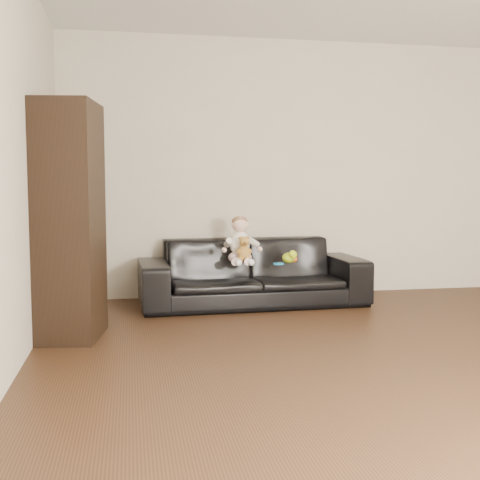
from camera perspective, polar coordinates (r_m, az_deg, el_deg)
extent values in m
plane|color=#382213|center=(3.92, 18.19, -11.79)|extent=(5.50, 5.50, 0.00)
plane|color=beige|center=(6.30, 6.42, 6.72)|extent=(5.00, 0.00, 5.00)
imported|color=black|center=(5.71, 1.17, -3.06)|extent=(2.14, 0.90, 0.62)
cube|color=black|center=(4.58, -15.96, 1.71)|extent=(0.52, 0.65, 1.73)
cube|color=silver|center=(4.57, -15.83, 6.60)|extent=(0.22, 0.27, 0.28)
ellipsoid|color=silver|center=(5.56, 0.00, -1.65)|extent=(0.27, 0.25, 0.12)
ellipsoid|color=white|center=(5.56, -0.03, -0.32)|extent=(0.23, 0.21, 0.23)
sphere|color=beige|center=(5.53, 0.00, 1.50)|extent=(0.19, 0.19, 0.15)
ellipsoid|color=#8C603F|center=(5.54, -0.02, 1.74)|extent=(0.19, 0.19, 0.11)
cylinder|color=silver|center=(5.42, -0.20, -2.03)|extent=(0.12, 0.20, 0.07)
cylinder|color=silver|center=(5.43, 0.74, -2.00)|extent=(0.12, 0.20, 0.07)
sphere|color=white|center=(5.32, -0.12, -2.16)|extent=(0.08, 0.08, 0.06)
sphere|color=white|center=(5.34, 1.04, -2.13)|extent=(0.08, 0.08, 0.06)
cylinder|color=white|center=(5.49, -1.15, -0.25)|extent=(0.10, 0.17, 0.10)
cylinder|color=white|center=(5.53, 1.28, -0.21)|extent=(0.10, 0.17, 0.10)
ellipsoid|color=olive|center=(5.42, 0.37, -1.17)|extent=(0.13, 0.11, 0.13)
sphere|color=olive|center=(5.39, 0.40, -0.17)|extent=(0.10, 0.10, 0.09)
sphere|color=olive|center=(5.39, 0.05, 0.19)|extent=(0.04, 0.04, 0.03)
sphere|color=olive|center=(5.40, 0.72, 0.20)|extent=(0.04, 0.04, 0.03)
sphere|color=#593819|center=(5.36, 0.48, -0.31)|extent=(0.04, 0.04, 0.03)
ellipsoid|color=#B7D719|center=(5.62, 4.63, -1.69)|extent=(0.15, 0.17, 0.10)
sphere|color=orange|center=(5.67, 5.13, -1.80)|extent=(0.08, 0.08, 0.07)
cylinder|color=#1A93D5|center=(5.52, 3.69, -2.26)|extent=(0.10, 0.10, 0.01)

